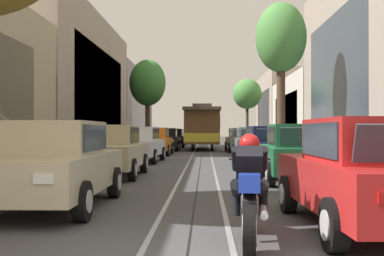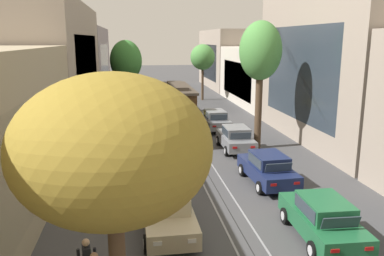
{
  "view_description": "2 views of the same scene",
  "coord_description": "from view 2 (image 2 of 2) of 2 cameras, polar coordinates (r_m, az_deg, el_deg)",
  "views": [
    {
      "loc": [
        0.2,
        -4.37,
        1.41
      ],
      "look_at": [
        -0.74,
        29.34,
        1.6
      ],
      "focal_mm": 44.47,
      "sensor_mm": 36.0,
      "label": 1
    },
    {
      "loc": [
        -3.89,
        -3.68,
        7.13
      ],
      "look_at": [
        0.0,
        22.21,
        1.27
      ],
      "focal_mm": 37.27,
      "sensor_mm": 36.0,
      "label": 2
    }
  ],
  "objects": [
    {
      "name": "parked_car_black_sixth_left",
      "position": [
        40.4,
        -6.58,
        3.52
      ],
      "size": [
        2.15,
        4.42,
        1.58
      ],
      "color": "black",
      "rests_on": "ground"
    },
    {
      "name": "street_tree_kerb_left_near",
      "position": [
        8.06,
        -11.33,
        -3.01
      ],
      "size": [
        4.0,
        4.26,
        6.53
      ],
      "color": "#4C3826",
      "rests_on": "ground"
    },
    {
      "name": "parked_car_grey_fifth_right",
      "position": [
        31.94,
        3.3,
        1.17
      ],
      "size": [
        2.09,
        4.4,
        1.58
      ],
      "color": "slate",
      "rests_on": "ground"
    },
    {
      "name": "parked_car_white_mid_left",
      "position": [
        21.54,
        -5.19,
        -4.52
      ],
      "size": [
        2.13,
        4.42,
        1.58
      ],
      "color": "silver",
      "rests_on": "ground"
    },
    {
      "name": "street_tree_kerb_right_mid",
      "position": [
        47.3,
        1.53,
        10.06
      ],
      "size": [
        2.85,
        2.9,
        6.55
      ],
      "color": "#4C3826",
      "rests_on": "ground"
    },
    {
      "name": "parked_car_white_far_left",
      "position": [
        46.18,
        -6.97,
        4.65
      ],
      "size": [
        2.04,
        4.38,
        1.58
      ],
      "color": "silver",
      "rests_on": "ground"
    },
    {
      "name": "parked_car_beige_second_left",
      "position": [
        15.25,
        -3.44,
        -11.93
      ],
      "size": [
        2.03,
        4.37,
        1.58
      ],
      "color": "#C1B28E",
      "rests_on": "ground"
    },
    {
      "name": "street_tree_kerb_left_second",
      "position": [
        37.01,
        -9.43,
        9.41
      ],
      "size": [
        2.88,
        3.15,
        7.06
      ],
      "color": "#4C3826",
      "rests_on": "ground"
    },
    {
      "name": "parked_car_orange_fourth_left",
      "position": [
        27.4,
        -5.91,
        -0.81
      ],
      "size": [
        2.0,
        4.36,
        1.58
      ],
      "color": "orange",
      "rests_on": "ground"
    },
    {
      "name": "parked_car_navy_mid_right",
      "position": [
        20.4,
        10.79,
        -5.69
      ],
      "size": [
        2.14,
        4.42,
        1.58
      ],
      "color": "#19234C",
      "rests_on": "ground"
    },
    {
      "name": "parked_car_grey_fourth_right",
      "position": [
        26.19,
        6.26,
        -1.45
      ],
      "size": [
        2.06,
        4.39,
        1.58
      ],
      "color": "slate",
      "rests_on": "ground"
    },
    {
      "name": "street_tree_kerb_right_second",
      "position": [
        26.15,
        9.77,
        10.55
      ],
      "size": [
        2.71,
        2.73,
        8.29
      ],
      "color": "#4C3826",
      "rests_on": "ground"
    },
    {
      "name": "ground_plane",
      "position": [
        31.06,
        -1.12,
        -0.65
      ],
      "size": [
        164.36,
        164.36,
        0.0
      ],
      "primitive_type": "plane",
      "color": "#424244"
    },
    {
      "name": "building_facade_left",
      "position": [
        37.64,
        -18.12,
        7.67
      ],
      "size": [
        5.8,
        65.44,
        9.92
      ],
      "color": "tan",
      "rests_on": "ground"
    },
    {
      "name": "building_facade_right",
      "position": [
        37.05,
        13.24,
        7.93
      ],
      "size": [
        4.85,
        65.44,
        10.69
      ],
      "color": "gray",
      "rests_on": "ground"
    },
    {
      "name": "cable_car_trolley",
      "position": [
        35.37,
        -2.13,
        3.72
      ],
      "size": [
        2.61,
        9.14,
        3.28
      ],
      "color": "brown",
      "rests_on": "ground"
    },
    {
      "name": "parked_car_black_fifth_left",
      "position": [
        33.54,
        -6.21,
        1.66
      ],
      "size": [
        2.05,
        4.38,
        1.58
      ],
      "color": "black",
      "rests_on": "ground"
    },
    {
      "name": "parked_car_green_second_right",
      "position": [
        15.47,
        18.18,
        -12.2
      ],
      "size": [
        2.09,
        4.4,
        1.58
      ],
      "color": "#1E6038",
      "rests_on": "ground"
    },
    {
      "name": "trolley_track_rails",
      "position": [
        35.49,
        -2.08,
        1.03
      ],
      "size": [
        1.14,
        73.74,
        0.01
      ],
      "color": "gray",
      "rests_on": "ground"
    }
  ]
}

